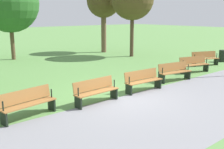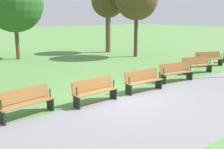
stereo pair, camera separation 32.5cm
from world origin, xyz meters
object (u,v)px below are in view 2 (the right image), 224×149
(bench_5, at_px, (26,102))
(tree_0, at_px, (108,2))
(bench_0, at_px, (209,59))
(bench_4, at_px, (95,90))
(bench_3, at_px, (143,80))
(bench_2, at_px, (176,72))
(bench_1, at_px, (197,65))
(tree_1, at_px, (14,3))

(bench_5, bearing_deg, tree_0, -145.89)
(bench_0, height_order, bench_4, same)
(bench_3, distance_m, bench_4, 2.50)
(bench_2, bearing_deg, bench_1, -159.11)
(bench_1, xyz_separation_m, tree_0, (-1.12, -9.81, 3.80))
(bench_3, bearing_deg, tree_1, -80.05)
(bench_0, relative_size, bench_5, 1.00)
(tree_0, bearing_deg, bench_0, 97.88)
(bench_1, height_order, bench_3, same)
(bench_1, relative_size, tree_1, 0.31)
(bench_0, height_order, bench_5, same)
(bench_3, bearing_deg, bench_1, -168.08)
(bench_4, relative_size, tree_1, 0.30)
(bench_2, height_order, bench_5, same)
(bench_3, distance_m, tree_0, 12.77)
(tree_0, bearing_deg, bench_1, 83.46)
(bench_4, relative_size, bench_5, 0.98)
(bench_2, height_order, bench_3, same)
(bench_0, height_order, bench_1, same)
(bench_0, distance_m, tree_0, 9.88)
(bench_3, height_order, tree_1, tree_1)
(bench_0, xyz_separation_m, bench_1, (2.38, 0.77, 0.00))
(bench_3, relative_size, tree_0, 0.32)
(tree_0, bearing_deg, tree_1, -8.64)
(bench_2, height_order, tree_0, tree_0)
(bench_0, height_order, bench_3, same)
(bench_1, relative_size, bench_5, 1.00)
(bench_1, bearing_deg, tree_1, -44.87)
(bench_2, distance_m, tree_1, 12.61)
(bench_5, distance_m, tree_0, 15.58)
(bench_3, relative_size, bench_5, 0.98)
(bench_4, bearing_deg, tree_1, -98.20)
(bench_3, relative_size, tree_1, 0.30)
(bench_4, bearing_deg, bench_5, -8.95)
(bench_3, height_order, bench_4, same)
(bench_5, xyz_separation_m, tree_0, (-11.03, -10.32, 3.80))
(bench_5, bearing_deg, bench_1, 174.00)
(bench_2, bearing_deg, bench_0, -156.13)
(bench_3, relative_size, bench_4, 1.00)
(bench_4, distance_m, tree_0, 14.12)
(bench_0, relative_size, bench_1, 0.99)
(bench_2, xyz_separation_m, tree_1, (3.91, -11.46, 3.52))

